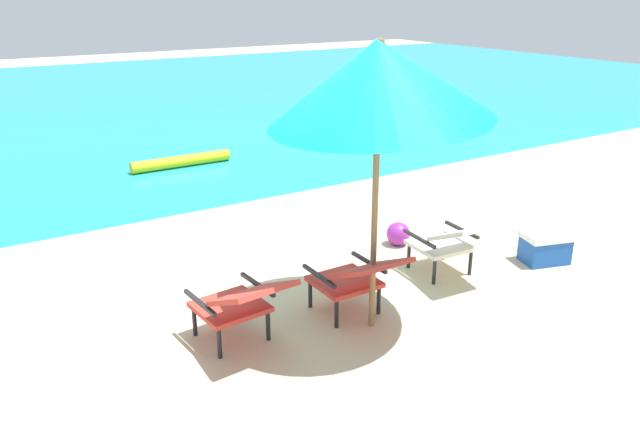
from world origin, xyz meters
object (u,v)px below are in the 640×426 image
Objects in this scene: swim_buoy at (181,161)px; beach_umbrella_center at (379,81)px; lounge_chair_left at (241,301)px; lounge_chair_right at (452,240)px; beach_ball at (398,234)px; lounge_chair_center at (356,276)px; cooler_box at (545,247)px.

beach_umbrella_center reaches higher than swim_buoy.
lounge_chair_left is 2.26m from lounge_chair_right.
lounge_chair_left is 2.58m from beach_ball.
lounge_chair_center reaches higher than beach_ball.
lounge_chair_center is at bearing 107.18° from beach_umbrella_center.
lounge_chair_left is at bearing 165.71° from beach_umbrella_center.
lounge_chair_center is at bearing 178.38° from cooler_box.
cooler_box is at bearing -12.11° from lounge_chair_right.
cooler_box reaches higher than swim_buoy.
lounge_chair_center is (-0.46, -5.44, 0.31)m from swim_buoy.
lounge_chair_right is 2.05m from beach_umbrella_center.
swim_buoy is 6.14× the size of beach_ball.
lounge_chair_center is (1.02, -0.11, 0.00)m from lounge_chair_left.
beach_ball is (2.36, 0.99, -0.27)m from lounge_chair_left.
cooler_box is at bearing -1.62° from lounge_chair_center.
lounge_chair_left and lounge_chair_right have the same top height.
beach_umbrella_center reaches higher than lounge_chair_left.
lounge_chair_right is (0.79, -5.27, 0.31)m from swim_buoy.
lounge_chair_left is at bearing -178.52° from lounge_chair_right.
beach_umbrella_center is 2.63m from beach_ball.
beach_ball is 1.53m from cooler_box.
lounge_chair_right is (2.26, 0.06, 0.00)m from lounge_chair_left.
cooler_box reaches higher than beach_ball.
lounge_chair_left is 1.02m from lounge_chair_center.
lounge_chair_center is 1.61× the size of cooler_box.
lounge_chair_right is at bearing -96.28° from beach_ball.
lounge_chair_center reaches higher than cooler_box.
beach_umbrella_center is (1.07, -0.27, 1.63)m from lounge_chair_left.
lounge_chair_left is 0.38× the size of beach_umbrella_center.
beach_umbrella_center is (0.05, -0.16, 1.63)m from lounge_chair_center.
lounge_chair_right is at bearing 15.42° from beach_umbrella_center.
lounge_chair_left reaches higher than swim_buoy.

